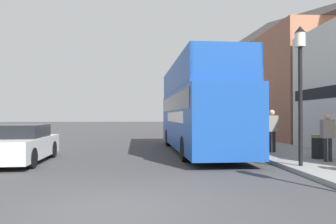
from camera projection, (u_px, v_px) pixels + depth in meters
ground_plane at (137, 137)px, 26.95m from camera, size 144.00×144.00×0.00m
sidewalk at (230, 138)px, 24.44m from camera, size 3.65×108.00×0.14m
brick_terrace_rear at (268, 79)px, 29.79m from camera, size 6.00×22.35×10.26m
tour_bus at (198, 114)px, 15.79m from camera, size 2.80×10.85×4.18m
parked_car_ahead_of_bus at (192, 130)px, 23.55m from camera, size 2.08×4.50×1.48m
parked_car_far_side at (20, 144)px, 12.12m from camera, size 2.05×4.65×1.40m
pedestrian_second at (328, 132)px, 11.43m from camera, size 0.44×0.24×1.68m
pedestrian_third at (272, 127)px, 14.39m from camera, size 0.49×0.27×1.86m
lamp_post_nearest at (300, 69)px, 10.48m from camera, size 0.35×0.35×4.48m
lamp_post_second at (238, 89)px, 18.38m from camera, size 0.35×0.35×4.45m
lamp_post_third at (209, 96)px, 26.26m from camera, size 0.35×0.35×4.59m
litter_bin at (318, 146)px, 12.21m from camera, size 0.48×0.48×0.85m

